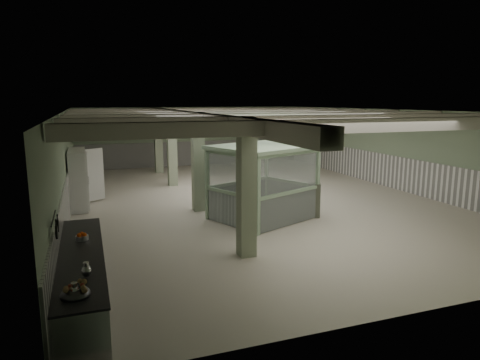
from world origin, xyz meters
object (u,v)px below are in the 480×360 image
object	(u,v)px
guard_booth	(263,169)
filing_cabinet	(314,200)
prep_counter	(81,274)
walkin_cooler	(79,179)

from	to	relation	value
guard_booth	filing_cabinet	bearing A→B (deg)	-33.76
prep_counter	walkin_cooler	xyz separation A→B (m)	(-0.08, 8.00, 0.63)
walkin_cooler	guard_booth	world-z (taller)	guard_booth
walkin_cooler	guard_booth	xyz separation A→B (m)	(5.90, -3.85, 0.63)
walkin_cooler	prep_counter	bearing A→B (deg)	-89.40
filing_cabinet	walkin_cooler	bearing A→B (deg)	175.69
prep_counter	walkin_cooler	world-z (taller)	walkin_cooler
prep_counter	filing_cabinet	size ratio (longest dim) A/B	4.51
guard_booth	prep_counter	bearing A→B (deg)	-167.46
prep_counter	filing_cabinet	xyz separation A→B (m)	(7.62, 3.81, 0.13)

